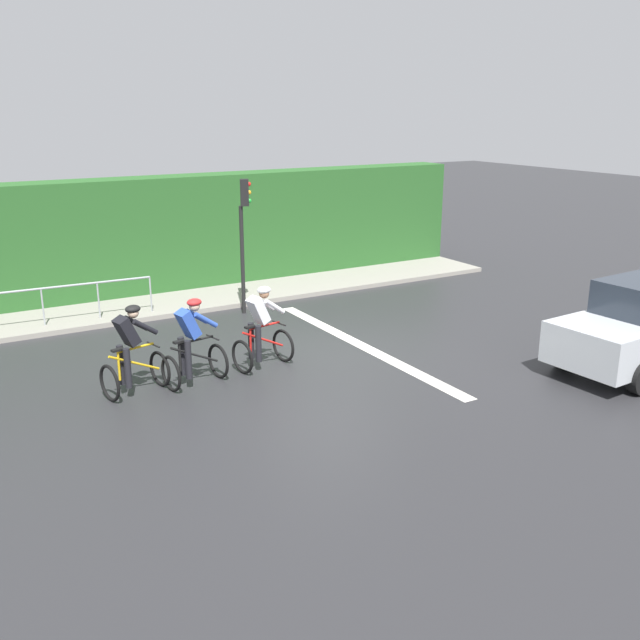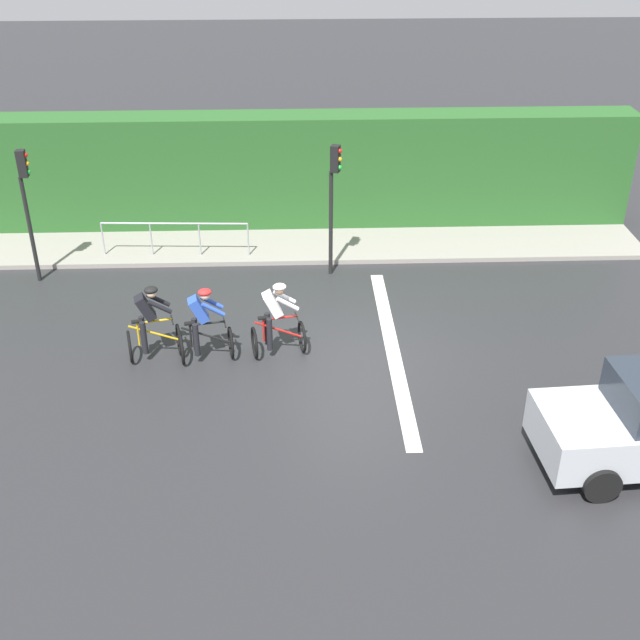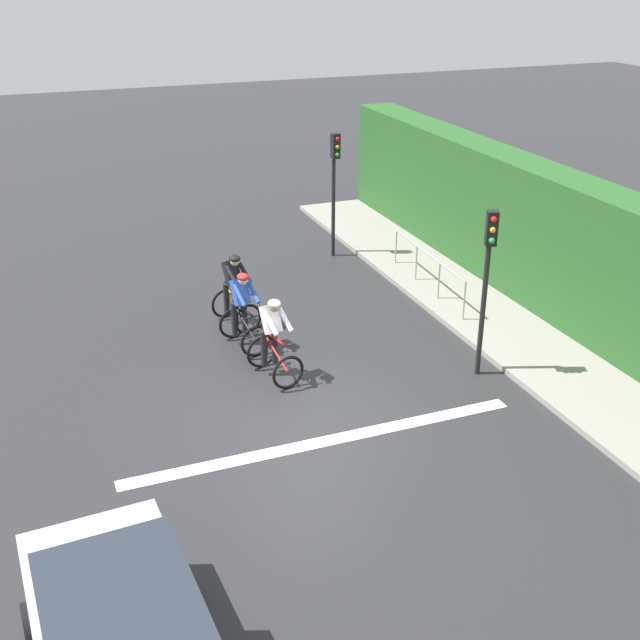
# 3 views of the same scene
# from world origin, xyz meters

# --- Properties ---
(ground_plane) EXTENTS (80.00, 80.00, 0.00)m
(ground_plane) POSITION_xyz_m (0.00, 0.00, 0.00)
(ground_plane) COLOR #28282B
(sidewalk_kerb) EXTENTS (2.80, 20.09, 0.12)m
(sidewalk_kerb) POSITION_xyz_m (5.55, 2.00, 0.06)
(sidewalk_kerb) COLOR gray
(sidewalk_kerb) RESTS_ON ground
(stone_wall_low) EXTENTS (0.44, 20.09, 0.43)m
(stone_wall_low) POSITION_xyz_m (6.45, 2.00, 0.22)
(stone_wall_low) COLOR gray
(stone_wall_low) RESTS_ON ground
(hedge_wall) EXTENTS (1.10, 20.09, 3.19)m
(hedge_wall) POSITION_xyz_m (6.75, 2.00, 1.60)
(hedge_wall) COLOR #265623
(hedge_wall) RESTS_ON ground
(road_marking_stop_line) EXTENTS (7.00, 0.30, 0.01)m
(road_marking_stop_line) POSITION_xyz_m (0.00, -0.77, 0.00)
(road_marking_stop_line) COLOR silver
(road_marking_stop_line) RESTS_ON ground
(cyclist_lead) EXTENTS (0.92, 1.21, 1.66)m
(cyclist_lead) POSITION_xyz_m (-0.15, 4.30, 0.80)
(cyclist_lead) COLOR black
(cyclist_lead) RESTS_ON ground
(cyclist_second) EXTENTS (0.87, 1.19, 1.66)m
(cyclist_second) POSITION_xyz_m (-0.28, 3.21, 0.80)
(cyclist_second) COLOR black
(cyclist_second) RESTS_ON ground
(cyclist_mid) EXTENTS (0.88, 1.19, 1.66)m
(cyclist_mid) POSITION_xyz_m (-0.11, 1.71, 0.80)
(cyclist_mid) COLOR black
(cyclist_mid) RESTS_ON ground
(traffic_light_near_crossing) EXTENTS (0.26, 0.30, 3.34)m
(traffic_light_near_crossing) POSITION_xyz_m (3.63, 0.33, 2.22)
(traffic_light_near_crossing) COLOR black
(traffic_light_near_crossing) RESTS_ON ground
(pedestrian_railing_kerbside) EXTENTS (0.23, 3.81, 1.03)m
(pedestrian_railing_kerbside) POSITION_xyz_m (4.65, 4.37, 0.80)
(pedestrian_railing_kerbside) COLOR #999EA3
(pedestrian_railing_kerbside) RESTS_ON ground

